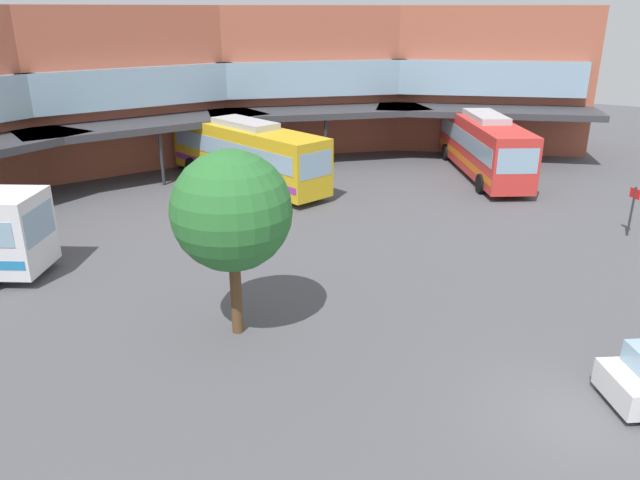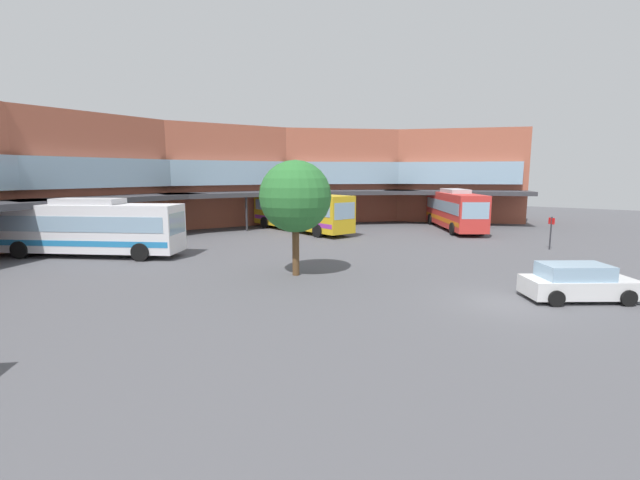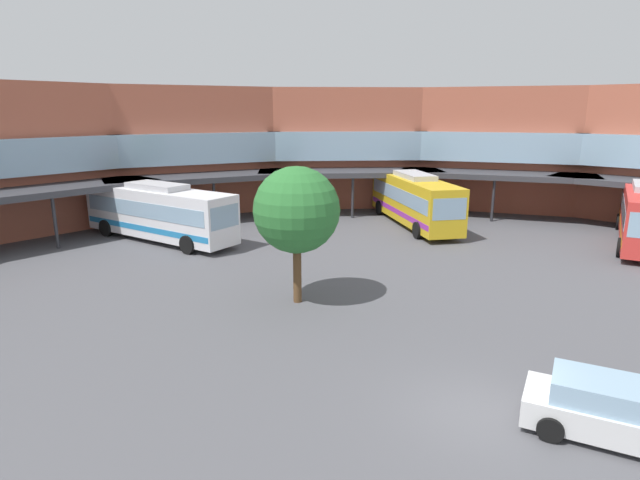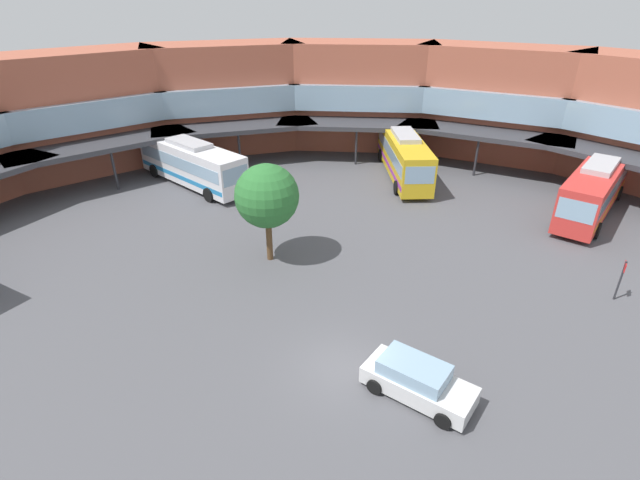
{
  "view_description": "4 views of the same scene",
  "coord_description": "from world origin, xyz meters",
  "views": [
    {
      "loc": [
        -14.02,
        -1.13,
        9.72
      ],
      "look_at": [
        2.9,
        9.4,
        2.06
      ],
      "focal_mm": 33.9,
      "sensor_mm": 36.0,
      "label": 1
    },
    {
      "loc": [
        -18.32,
        -3.81,
        5.24
      ],
      "look_at": [
        -0.4,
        8.96,
        1.89
      ],
      "focal_mm": 24.59,
      "sensor_mm": 36.0,
      "label": 2
    },
    {
      "loc": [
        -9.49,
        -9.38,
        8.16
      ],
      "look_at": [
        -0.19,
        9.38,
        2.87
      ],
      "focal_mm": 29.04,
      "sensor_mm": 36.0,
      "label": 3
    },
    {
      "loc": [
        -5.53,
        -14.58,
        14.52
      ],
      "look_at": [
        1.7,
        8.45,
        1.72
      ],
      "focal_mm": 26.92,
      "sensor_mm": 36.0,
      "label": 4
    }
  ],
  "objects": [
    {
      "name": "ground_plane",
      "position": [
        0.0,
        0.0,
        0.0
      ],
      "size": [
        116.91,
        116.91,
        0.0
      ],
      "primitive_type": "plane",
      "color": "#515156"
    },
    {
      "name": "bus_3",
      "position": [
        12.98,
        20.71,
        1.91
      ],
      "size": [
        5.53,
        12.19,
        3.78
      ],
      "rotation": [
        0.0,
        0.0,
        4.45
      ],
      "color": "gold",
      "rests_on": "ground"
    },
    {
      "name": "bus_2",
      "position": [
        22.42,
        9.73,
        1.92
      ],
      "size": [
        11.08,
        8.75,
        3.8
      ],
      "rotation": [
        0.0,
        0.0,
        3.75
      ],
      "color": "red",
      "rests_on": "ground"
    },
    {
      "name": "bus_0",
      "position": [
        -4.33,
        24.05,
        1.86
      ],
      "size": [
        7.92,
        11.29,
        3.68
      ],
      "rotation": [
        0.0,
        0.0,
        5.23
      ],
      "color": "white",
      "rests_on": "ground"
    },
    {
      "name": "station_building",
      "position": [
        0.0,
        23.88,
        4.98
      ],
      "size": [
        72.88,
        32.99,
        9.91
      ],
      "color": "#AD5942",
      "rests_on": "ground"
    },
    {
      "name": "parked_car",
      "position": [
        2.36,
        -2.26,
        0.74
      ],
      "size": [
        4.07,
        4.61,
        1.53
      ],
      "rotation": [
        0.0,
        0.0,
        5.35
      ],
      "color": "silver",
      "rests_on": "ground"
    },
    {
      "name": "plaza_tree",
      "position": [
        -0.91,
        10.13,
        4.07
      ],
      "size": [
        3.67,
        3.67,
        5.92
      ],
      "color": "brown",
      "rests_on": "ground"
    },
    {
      "name": "stop_sign_post",
      "position": [
        15.39,
        0.6,
        1.41
      ],
      "size": [
        0.46,
        0.45,
        2.29
      ],
      "color": "#2D2D33",
      "rests_on": "ground"
    }
  ]
}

